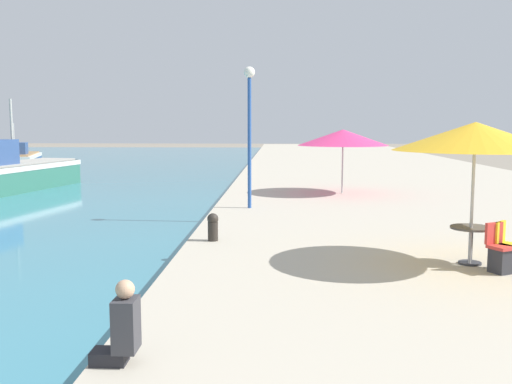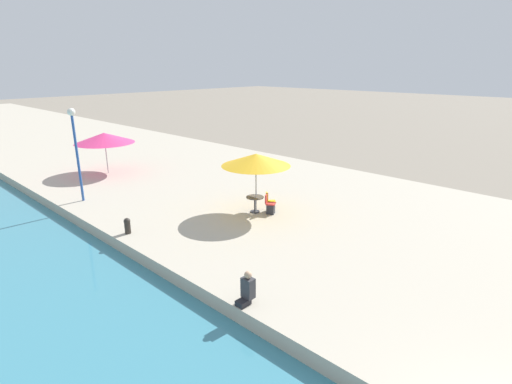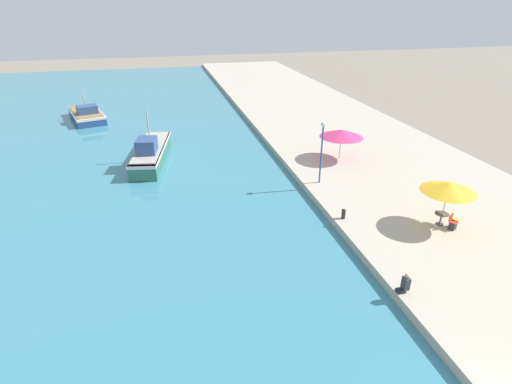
% 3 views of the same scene
% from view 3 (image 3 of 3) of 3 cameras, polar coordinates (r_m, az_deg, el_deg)
% --- Properties ---
extents(quay_promenade, '(16.00, 90.00, 0.53)m').
position_cam_3_polar(quay_promenade, '(47.34, 8.83, 10.34)').
color(quay_promenade, '#BCB29E').
rests_on(quay_promenade, ground_plane).
extents(fishing_boat_near, '(3.68, 9.05, 4.44)m').
position_cam_3_polar(fishing_boat_near, '(35.27, -14.77, 5.51)').
color(fishing_boat_near, '#33705B').
rests_on(fishing_boat_near, water_basin).
extents(fishing_boat_mid, '(5.01, 7.78, 3.32)m').
position_cam_3_polar(fishing_boat_mid, '(50.79, -23.03, 10.18)').
color(fishing_boat_mid, navy).
rests_on(fishing_boat_mid, water_basin).
extents(cafe_umbrella_pink, '(3.09, 3.09, 2.77)m').
position_cam_3_polar(cafe_umbrella_pink, '(25.17, 25.82, 0.60)').
color(cafe_umbrella_pink, '#B7B7B7').
rests_on(cafe_umbrella_pink, quay_promenade).
extents(cafe_umbrella_white, '(3.58, 3.58, 2.53)m').
position_cam_3_polar(cafe_umbrella_white, '(33.83, 12.11, 8.21)').
color(cafe_umbrella_white, '#B7B7B7').
rests_on(cafe_umbrella_white, quay_promenade).
extents(cafe_table, '(0.80, 0.80, 0.74)m').
position_cam_3_polar(cafe_table, '(26.08, 24.93, -3.19)').
color(cafe_table, '#333338').
rests_on(cafe_table, quay_promenade).
extents(cafe_chair_left, '(0.59, 0.58, 0.91)m').
position_cam_3_polar(cafe_chair_left, '(26.18, 26.40, -3.91)').
color(cafe_chair_left, '#2D2D33').
rests_on(cafe_chair_left, quay_promenade).
extents(cafe_chair_right, '(0.55, 0.57, 0.91)m').
position_cam_3_polar(cafe_chair_right, '(25.95, 26.26, -4.14)').
color(cafe_chair_right, '#2D2D33').
rests_on(cafe_chair_right, quay_promenade).
extents(person_at_quay, '(0.53, 0.36, 0.98)m').
position_cam_3_polar(person_at_quay, '(19.85, 20.49, -12.19)').
color(person_at_quay, '#232328').
rests_on(person_at_quay, quay_promenade).
extents(mooring_bollard, '(0.26, 0.26, 0.65)m').
position_cam_3_polar(mooring_bollard, '(24.96, 12.40, -3.00)').
color(mooring_bollard, '#2D2823').
rests_on(mooring_bollard, quay_promenade).
extents(lamppost, '(0.36, 0.36, 4.56)m').
position_cam_3_polar(lamppost, '(28.56, 9.43, 7.03)').
color(lamppost, '#28519E').
rests_on(lamppost, quay_promenade).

